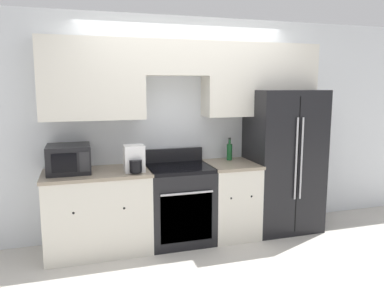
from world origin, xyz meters
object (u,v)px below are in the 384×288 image
(oven_range, at_px, (179,203))
(microwave, at_px, (69,159))
(refrigerator, at_px, (281,160))
(bottle, at_px, (229,151))

(oven_range, distance_m, microwave, 1.33)
(refrigerator, distance_m, microwave, 2.54)
(oven_range, bearing_deg, bottle, 14.07)
(oven_range, relative_size, microwave, 2.37)
(refrigerator, height_order, bottle, refrigerator)
(microwave, xyz_separation_m, bottle, (1.88, 0.13, -0.04))
(oven_range, height_order, microwave, microwave)
(microwave, bearing_deg, oven_range, -1.97)
(oven_range, distance_m, bottle, 0.90)
(microwave, relative_size, bottle, 1.59)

